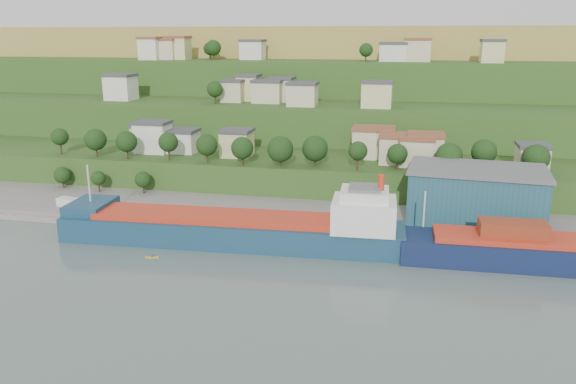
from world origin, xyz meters
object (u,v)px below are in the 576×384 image
(kayak_orange, at_px, (133,244))
(cargo_ship_near, at_px, (241,231))
(warehouse, at_px, (475,194))
(caravan, at_px, (70,204))

(kayak_orange, bearing_deg, cargo_ship_near, 34.11)
(warehouse, relative_size, caravan, 5.08)
(cargo_ship_near, bearing_deg, caravan, 164.04)
(warehouse, bearing_deg, kayak_orange, -154.78)
(cargo_ship_near, xyz_separation_m, warehouse, (50.91, 21.81, 5.34))
(cargo_ship_near, distance_m, warehouse, 55.64)
(cargo_ship_near, height_order, kayak_orange, cargo_ship_near)
(warehouse, height_order, caravan, warehouse)
(warehouse, xyz_separation_m, kayak_orange, (-73.94, -27.47, -8.21))
(kayak_orange, bearing_deg, caravan, 167.03)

